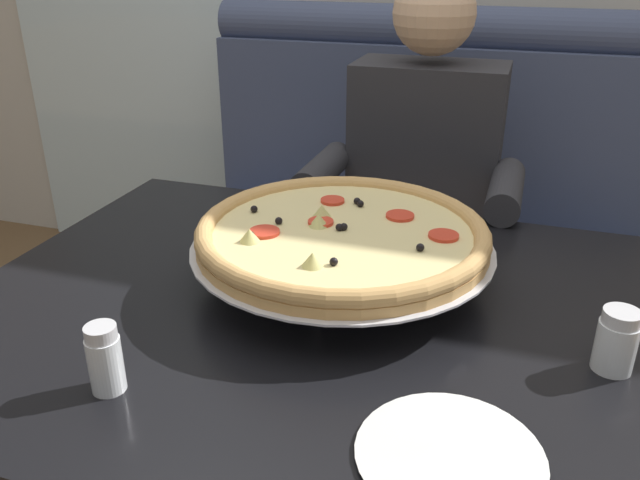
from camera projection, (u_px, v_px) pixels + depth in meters
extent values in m
cube|color=#424C6B|center=(396.00, 313.00, 2.06)|extent=(1.45, 0.60, 0.46)
cube|color=#424C6B|center=(426.00, 142.00, 2.20)|extent=(1.45, 0.18, 0.65)
cylinder|color=#424C6B|center=(434.00, 28.00, 2.05)|extent=(1.45, 0.14, 0.14)
cube|color=black|center=(309.00, 314.00, 1.14)|extent=(1.24, 0.99, 0.04)
cylinder|color=black|center=(175.00, 318.00, 1.81)|extent=(0.06, 0.06, 0.69)
cylinder|color=black|center=(592.00, 396.00, 1.50)|extent=(0.06, 0.06, 0.69)
cube|color=#2D3342|center=(405.00, 264.00, 1.70)|extent=(0.34, 0.40, 0.15)
cylinder|color=#2D3342|center=(340.00, 408.00, 1.64)|extent=(0.11, 0.11, 0.46)
cylinder|color=#2D3342|center=(418.00, 424.00, 1.58)|extent=(0.11, 0.11, 0.46)
cube|color=#2D2D33|center=(425.00, 165.00, 1.80)|extent=(0.40, 0.22, 0.56)
cylinder|color=#2D2D33|center=(322.00, 171.00, 1.66)|extent=(0.08, 0.28, 0.08)
cylinder|color=#2D2D33|center=(506.00, 190.00, 1.53)|extent=(0.08, 0.28, 0.08)
sphere|color=#DBB28E|center=(434.00, 13.00, 1.61)|extent=(0.21, 0.21, 0.21)
cylinder|color=silver|center=(317.00, 302.00, 1.06)|extent=(0.01, 0.01, 0.07)
cylinder|color=silver|center=(292.00, 240.00, 1.28)|extent=(0.01, 0.01, 0.07)
cylinder|color=silver|center=(416.00, 257.00, 1.21)|extent=(0.01, 0.01, 0.07)
torus|color=silver|center=(342.00, 249.00, 1.17)|extent=(0.30, 0.30, 0.01)
cylinder|color=silver|center=(342.00, 245.00, 1.17)|extent=(0.55, 0.55, 0.00)
cylinder|color=tan|center=(342.00, 240.00, 1.17)|extent=(0.53, 0.53, 0.02)
torus|color=tan|center=(342.00, 230.00, 1.16)|extent=(0.53, 0.53, 0.03)
cylinder|color=beige|center=(342.00, 233.00, 1.16)|extent=(0.47, 0.47, 0.01)
cylinder|color=red|center=(444.00, 236.00, 1.13)|extent=(0.05, 0.05, 0.01)
cylinder|color=red|center=(333.00, 201.00, 1.28)|extent=(0.05, 0.05, 0.01)
cylinder|color=red|center=(321.00, 222.00, 1.18)|extent=(0.05, 0.05, 0.01)
cylinder|color=red|center=(264.00, 232.00, 1.14)|extent=(0.05, 0.05, 0.01)
cylinder|color=red|center=(400.00, 216.00, 1.21)|extent=(0.05, 0.05, 0.01)
sphere|color=black|center=(339.00, 227.00, 1.15)|extent=(0.01, 0.01, 0.01)
sphere|color=black|center=(357.00, 201.00, 1.27)|extent=(0.01, 0.01, 0.01)
sphere|color=black|center=(279.00, 221.00, 1.18)|extent=(0.01, 0.01, 0.01)
sphere|color=black|center=(251.00, 235.00, 1.12)|extent=(0.01, 0.01, 0.01)
sphere|color=black|center=(420.00, 247.00, 1.08)|extent=(0.01, 0.01, 0.01)
sphere|color=black|center=(334.00, 262.00, 1.03)|extent=(0.01, 0.01, 0.01)
sphere|color=black|center=(360.00, 204.00, 1.26)|extent=(0.01, 0.01, 0.01)
sphere|color=black|center=(344.00, 227.00, 1.16)|extent=(0.01, 0.01, 0.01)
sphere|color=black|center=(254.00, 209.00, 1.23)|extent=(0.01, 0.01, 0.01)
cone|color=#CCC675|center=(250.00, 234.00, 1.11)|extent=(0.04, 0.04, 0.02)
cone|color=#CCC675|center=(319.00, 220.00, 1.17)|extent=(0.04, 0.04, 0.02)
cone|color=#CCC675|center=(312.00, 259.00, 1.02)|extent=(0.04, 0.04, 0.02)
cone|color=#CCC675|center=(322.00, 211.00, 1.21)|extent=(0.04, 0.04, 0.02)
cylinder|color=white|center=(106.00, 364.00, 0.90)|extent=(0.05, 0.05, 0.08)
cylinder|color=silver|center=(108.00, 376.00, 0.90)|extent=(0.04, 0.04, 0.04)
cylinder|color=silver|center=(101.00, 333.00, 0.87)|extent=(0.04, 0.04, 0.02)
cylinder|color=white|center=(615.00, 346.00, 0.94)|extent=(0.06, 0.06, 0.08)
cylinder|color=#4C6633|center=(613.00, 358.00, 0.95)|extent=(0.05, 0.05, 0.04)
cylinder|color=silver|center=(622.00, 317.00, 0.92)|extent=(0.05, 0.05, 0.02)
cylinder|color=white|center=(450.00, 455.00, 0.79)|extent=(0.16, 0.16, 0.01)
cone|color=white|center=(450.00, 449.00, 0.79)|extent=(0.23, 0.23, 0.01)
cylinder|color=black|center=(193.00, 152.00, 3.68)|extent=(0.02, 0.02, 0.44)
cylinder|color=black|center=(217.00, 163.00, 3.50)|extent=(0.02, 0.02, 0.44)
cylinder|color=black|center=(231.00, 144.00, 3.83)|extent=(0.02, 0.02, 0.44)
cylinder|color=black|center=(256.00, 154.00, 3.65)|extent=(0.02, 0.02, 0.44)
cylinder|color=black|center=(222.00, 113.00, 3.57)|extent=(0.40, 0.40, 0.02)
cube|color=black|center=(244.00, 73.00, 3.58)|extent=(0.29, 0.19, 0.42)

